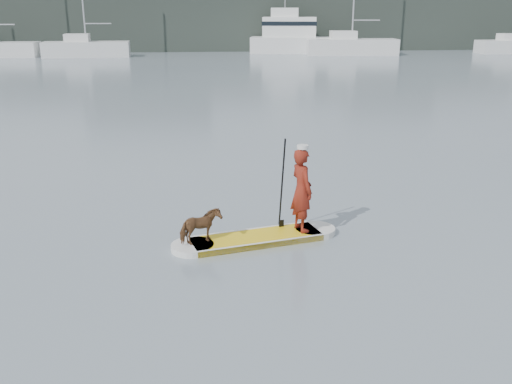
{
  "coord_description": "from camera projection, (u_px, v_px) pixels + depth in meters",
  "views": [
    {
      "loc": [
        -4.63,
        -12.12,
        4.26
      ],
      "look_at": [
        -3.58,
        -2.01,
        1.0
      ],
      "focal_mm": 40.0,
      "sensor_mm": 36.0,
      "label": 1
    }
  ],
  "objects": [
    {
      "name": "shore_building_east",
      "position": [
        393.0,
        12.0,
        64.93
      ],
      "size": [
        10.0,
        4.0,
        8.0
      ],
      "primitive_type": "cube",
      "color": "black",
      "rests_on": "ground"
    },
    {
      "name": "white_cap",
      "position": [
        303.0,
        147.0,
        10.72
      ],
      "size": [
        0.22,
        0.22,
        0.07
      ],
      "primitive_type": "cylinder",
      "color": "silver",
      "rests_on": "paddler"
    },
    {
      "name": "paddler",
      "position": [
        302.0,
        190.0,
        10.98
      ],
      "size": [
        0.56,
        0.69,
        1.64
      ],
      "primitive_type": "imported",
      "rotation": [
        0.0,
        0.0,
        1.9
      ],
      "color": "maroon",
      "rests_on": "paddleboard"
    },
    {
      "name": "dog",
      "position": [
        200.0,
        227.0,
        10.49
      ],
      "size": [
        0.85,
        0.67,
        0.65
      ],
      "primitive_type": "imported",
      "rotation": [
        0.0,
        0.0,
        2.06
      ],
      "color": "#57341E",
      "rests_on": "paddleboard"
    },
    {
      "name": "shore_building_west",
      "position": [
        144.0,
        7.0,
        62.02
      ],
      "size": [
        14.0,
        4.0,
        9.0
      ],
      "primitive_type": "cube",
      "color": "black",
      "rests_on": "ground"
    },
    {
      "name": "sailboat_c",
      "position": [
        86.0,
        48.0,
        53.44
      ],
      "size": [
        7.99,
        3.01,
        11.3
      ],
      "rotation": [
        0.0,
        0.0,
        0.05
      ],
      "color": "silver",
      "rests_on": "ground"
    },
    {
      "name": "paddle",
      "position": [
        282.0,
        194.0,
        11.18
      ],
      "size": [
        0.1,
        0.3,
        2.0
      ],
      "rotation": [
        0.0,
        0.0,
        0.24
      ],
      "color": "black",
      "rests_on": "ground"
    },
    {
      "name": "shore_mass",
      "position": [
        237.0,
        22.0,
        62.52
      ],
      "size": [
        90.0,
        6.0,
        6.0
      ],
      "primitive_type": "cube",
      "color": "black",
      "rests_on": "ground"
    },
    {
      "name": "ground",
      "position": [
        400.0,
        202.0,
        13.23
      ],
      "size": [
        140.0,
        140.0,
        0.0
      ],
      "primitive_type": "plane",
      "color": "slate",
      "rests_on": "ground"
    },
    {
      "name": "paddleboard",
      "position": [
        256.0,
        238.0,
        10.95
      ],
      "size": [
        3.23,
        1.39,
        0.12
      ],
      "rotation": [
        0.0,
        0.0,
        0.24
      ],
      "color": "yellow",
      "rests_on": "ground"
    },
    {
      "name": "sailboat_e",
      "position": [
        351.0,
        45.0,
        55.88
      ],
      "size": [
        8.97,
        3.56,
        12.71
      ],
      "rotation": [
        0.0,
        0.0,
        -0.08
      ],
      "color": "silver",
      "rests_on": "ground"
    },
    {
      "name": "motor_yacht_a",
      "position": [
        295.0,
        36.0,
        58.13
      ],
      "size": [
        10.17,
        4.82,
        5.87
      ],
      "rotation": [
        0.0,
        0.0,
        -0.19
      ],
      "color": "silver",
      "rests_on": "ground"
    }
  ]
}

